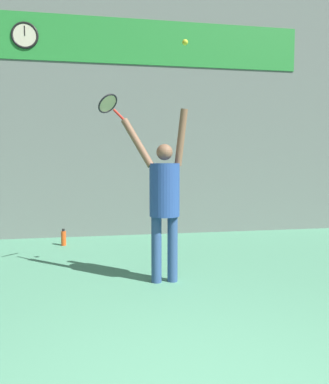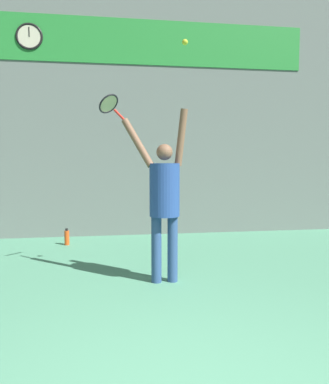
# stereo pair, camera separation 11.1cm
# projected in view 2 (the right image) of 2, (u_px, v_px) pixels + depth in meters

# --- Properties ---
(back_wall) EXTENTS (18.00, 0.10, 5.00)m
(back_wall) POSITION_uv_depth(u_px,v_px,m) (133.00, 113.00, 7.62)
(back_wall) COLOR slate
(back_wall) RESTS_ON ground_plane
(sponsor_banner) EXTENTS (7.11, 0.02, 0.88)m
(sponsor_banner) POSITION_uv_depth(u_px,v_px,m) (132.00, 42.00, 7.44)
(sponsor_banner) COLOR #288C38
(scoreboard_clock) EXTENTS (0.51, 0.05, 0.51)m
(scoreboard_clock) POSITION_uv_depth(u_px,v_px,m) (29.00, 36.00, 7.12)
(scoreboard_clock) COLOR beige
(tennis_player) EXTENTS (0.84, 0.50, 2.19)m
(tennis_player) POSITION_uv_depth(u_px,v_px,m) (164.00, 196.00, 4.70)
(tennis_player) COLOR #2D4C7F
(tennis_player) RESTS_ON ground_plane
(tennis_racket) EXTENTS (0.40, 0.40, 0.37)m
(tennis_racket) POSITION_uv_depth(u_px,v_px,m) (110.00, 105.00, 4.93)
(tennis_racket) COLOR red
(tennis_ball) EXTENTS (0.07, 0.07, 0.07)m
(tennis_ball) POSITION_uv_depth(u_px,v_px,m) (185.00, 42.00, 4.46)
(tennis_ball) COLOR #CCDB2D
(water_bottle) EXTENTS (0.09, 0.09, 0.31)m
(water_bottle) POSITION_uv_depth(u_px,v_px,m) (67.00, 237.00, 6.85)
(water_bottle) COLOR #D84C19
(water_bottle) RESTS_ON ground_plane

